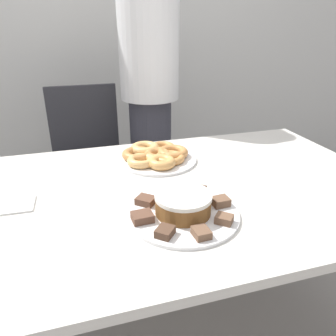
# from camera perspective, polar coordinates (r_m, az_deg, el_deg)

# --- Properties ---
(wall_back) EXTENTS (8.00, 0.05, 2.60)m
(wall_back) POSITION_cam_1_polar(r_m,az_deg,el_deg) (2.54, -11.82, 24.99)
(wall_back) COLOR silver
(wall_back) RESTS_ON ground_plane
(table) EXTENTS (1.63, 0.95, 0.72)m
(table) POSITION_cam_1_polar(r_m,az_deg,el_deg) (1.16, -1.00, -7.13)
(table) COLOR silver
(table) RESTS_ON ground_plane
(person_standing) EXTENTS (0.32, 0.32, 1.70)m
(person_standing) POSITION_cam_1_polar(r_m,az_deg,el_deg) (1.88, -3.21, 13.77)
(person_standing) COLOR #383842
(person_standing) RESTS_ON ground_plane
(office_chair_left) EXTENTS (0.44, 0.44, 0.91)m
(office_chair_left) POSITION_cam_1_polar(r_m,az_deg,el_deg) (1.96, -13.40, -0.68)
(office_chair_left) COLOR black
(office_chair_left) RESTS_ON ground_plane
(plate_cake) EXTENTS (0.33, 0.33, 0.01)m
(plate_cake) POSITION_cam_1_polar(r_m,az_deg,el_deg) (0.97, 2.61, -8.00)
(plate_cake) COLOR white
(plate_cake) RESTS_ON table
(plate_donuts) EXTENTS (0.32, 0.32, 0.01)m
(plate_donuts) POSITION_cam_1_polar(r_m,az_deg,el_deg) (1.34, -1.87, 1.49)
(plate_donuts) COLOR white
(plate_donuts) RESTS_ON table
(frosted_cake) EXTENTS (0.17, 0.17, 0.06)m
(frosted_cake) POSITION_cam_1_polar(r_m,az_deg,el_deg) (0.95, 2.65, -6.18)
(frosted_cake) COLOR brown
(frosted_cake) RESTS_ON plate_cake
(lamington_0) EXTENTS (0.06, 0.06, 0.02)m
(lamington_0) POSITION_cam_1_polar(r_m,az_deg,el_deg) (0.87, -0.53, -11.05)
(lamington_0) COLOR #513828
(lamington_0) RESTS_ON plate_cake
(lamington_1) EXTENTS (0.04, 0.05, 0.02)m
(lamington_1) POSITION_cam_1_polar(r_m,az_deg,el_deg) (0.87, 5.81, -11.14)
(lamington_1) COLOR brown
(lamington_1) RESTS_ON plate_cake
(lamington_2) EXTENTS (0.06, 0.06, 0.02)m
(lamington_2) POSITION_cam_1_polar(r_m,az_deg,el_deg) (0.93, 9.74, -8.75)
(lamington_2) COLOR brown
(lamington_2) RESTS_ON plate_cake
(lamington_3) EXTENTS (0.05, 0.05, 0.02)m
(lamington_3) POSITION_cam_1_polar(r_m,az_deg,el_deg) (1.01, 9.13, -5.79)
(lamington_3) COLOR brown
(lamington_3) RESTS_ON plate_cake
(lamington_4) EXTENTS (0.07, 0.07, 0.02)m
(lamington_4) POSITION_cam_1_polar(r_m,az_deg,el_deg) (1.06, 5.17, -3.99)
(lamington_4) COLOR #513828
(lamington_4) RESTS_ON plate_cake
(lamington_5) EXTENTS (0.04, 0.05, 0.02)m
(lamington_5) POSITION_cam_1_polar(r_m,az_deg,el_deg) (1.06, 0.07, -3.99)
(lamington_5) COLOR #513828
(lamington_5) RESTS_ON plate_cake
(lamington_6) EXTENTS (0.07, 0.07, 0.02)m
(lamington_6) POSITION_cam_1_polar(r_m,az_deg,el_deg) (1.01, -3.89, -5.66)
(lamington_6) COLOR brown
(lamington_6) RESTS_ON plate_cake
(lamington_7) EXTENTS (0.06, 0.05, 0.02)m
(lamington_7) POSITION_cam_1_polar(r_m,az_deg,el_deg) (0.93, -4.49, -8.50)
(lamington_7) COLOR brown
(lamington_7) RESTS_ON plate_cake
(donut_0) EXTENTS (0.11, 0.11, 0.03)m
(donut_0) POSITION_cam_1_polar(r_m,az_deg,el_deg) (1.34, -1.89, 2.34)
(donut_0) COLOR #C68447
(donut_0) RESTS_ON plate_donuts
(donut_1) EXTENTS (0.11, 0.11, 0.03)m
(donut_1) POSITION_cam_1_polar(r_m,az_deg,el_deg) (1.42, -0.95, 3.62)
(donut_1) COLOR #D18E4C
(donut_1) RESTS_ON plate_donuts
(donut_2) EXTENTS (0.12, 0.12, 0.04)m
(donut_2) POSITION_cam_1_polar(r_m,az_deg,el_deg) (1.40, -4.05, 3.41)
(donut_2) COLOR #E5AD66
(donut_2) RESTS_ON plate_donuts
(donut_3) EXTENTS (0.13, 0.13, 0.03)m
(donut_3) POSITION_cam_1_polar(r_m,az_deg,el_deg) (1.34, -5.37, 2.40)
(donut_3) COLOR #C68447
(donut_3) RESTS_ON plate_donuts
(donut_4) EXTENTS (0.11, 0.11, 0.03)m
(donut_4) POSITION_cam_1_polar(r_m,az_deg,el_deg) (1.28, -4.65, 1.26)
(donut_4) COLOR #E5AD66
(donut_4) RESTS_ON plate_donuts
(donut_5) EXTENTS (0.11, 0.11, 0.04)m
(donut_5) POSITION_cam_1_polar(r_m,az_deg,el_deg) (1.26, -1.08, 1.00)
(donut_5) COLOR tan
(donut_5) RESTS_ON plate_donuts
(donut_6) EXTENTS (0.12, 0.12, 0.03)m
(donut_6) POSITION_cam_1_polar(r_m,az_deg,el_deg) (1.31, 0.27, 1.77)
(donut_6) COLOR #D18E4C
(donut_6) RESTS_ON plate_donuts
(donut_7) EXTENTS (0.13, 0.13, 0.03)m
(donut_7) POSITION_cam_1_polar(r_m,az_deg,el_deg) (1.35, 0.85, 2.71)
(donut_7) COLOR #C68447
(donut_7) RESTS_ON plate_donuts
(napkin) EXTENTS (0.13, 0.11, 0.01)m
(napkin) POSITION_cam_1_polar(r_m,az_deg,el_deg) (1.13, -25.42, -5.92)
(napkin) COLOR white
(napkin) RESTS_ON table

